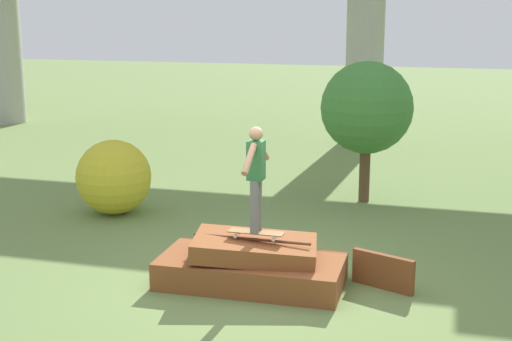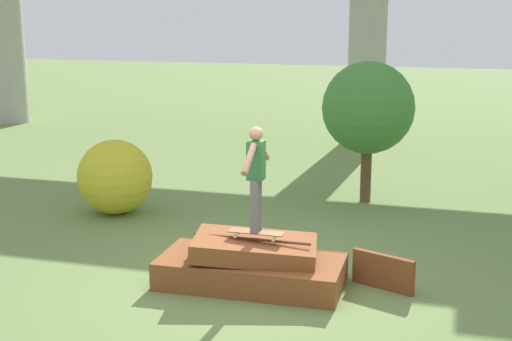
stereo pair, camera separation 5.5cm
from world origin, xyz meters
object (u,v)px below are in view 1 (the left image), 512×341
object	(u,v)px
skateboard	(256,233)
skater	(256,173)
tree_behind_left	(367,108)
bush_yellow_flowering	(114,177)

from	to	relation	value
skateboard	skater	xyz separation A→B (m)	(0.00, 0.00, 0.86)
tree_behind_left	skateboard	bearing A→B (deg)	-100.20
skateboard	skater	world-z (taller)	skater
skateboard	tree_behind_left	size ratio (longest dim) A/B	0.28
skater	tree_behind_left	size ratio (longest dim) A/B	0.52
skater	tree_behind_left	bearing A→B (deg)	79.80
skateboard	bush_yellow_flowering	size ratio (longest dim) A/B	0.56
tree_behind_left	bush_yellow_flowering	size ratio (longest dim) A/B	1.99
skater	bush_yellow_flowering	xyz separation A→B (m)	(-3.58, 2.75, -0.92)
skateboard	skater	distance (m)	0.86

